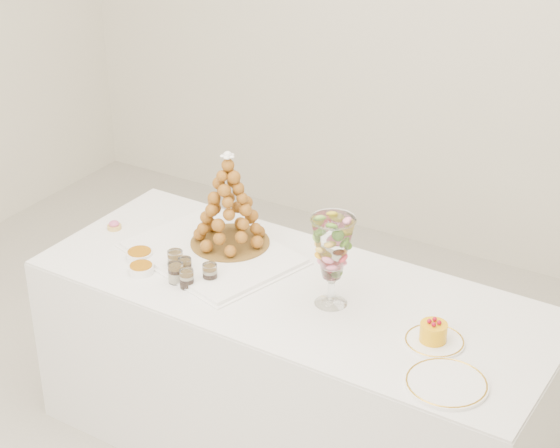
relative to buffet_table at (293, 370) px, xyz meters
The scene contains 15 objects.
buffet_table is the anchor object (origin of this frame).
lace_tray 0.53m from the buffet_table, behind, with size 0.60×0.45×0.02m, color white.
macaron_vase 0.60m from the buffet_table, ahead, with size 0.15×0.15×0.33m.
cake_plate 0.68m from the buffet_table, ahead, with size 0.20×0.20×0.01m, color white.
spare_plate 0.81m from the buffet_table, 20.21° to the right, with size 0.26×0.26×0.01m, color white.
pink_tart 0.92m from the buffet_table, behind, with size 0.06×0.06×0.04m.
verrine_a 0.60m from the buffet_table, 165.32° to the right, with size 0.06×0.06×0.08m, color white.
verrine_b 0.56m from the buffet_table, 161.98° to the right, with size 0.05×0.05×0.07m, color white.
verrine_c 0.50m from the buffet_table, 156.50° to the right, with size 0.05×0.05×0.07m, color white.
verrine_d 0.58m from the buffet_table, 154.45° to the right, with size 0.06×0.06×0.08m, color white.
verrine_e 0.55m from the buffet_table, 149.46° to the right, with size 0.05×0.05×0.07m, color white.
ramekin_back 0.72m from the buffet_table, 168.72° to the right, with size 0.10×0.10×0.03m, color white.
ramekin_front 0.68m from the buffet_table, 159.73° to the right, with size 0.09×0.09×0.03m, color white.
croquembouche 0.68m from the buffet_table, 160.05° to the left, with size 0.30×0.30×0.38m.
mousse_cake 0.69m from the buffet_table, ahead, with size 0.09×0.09×0.08m.
Camera 1 is at (1.56, -2.27, 2.47)m, focal length 60.00 mm.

